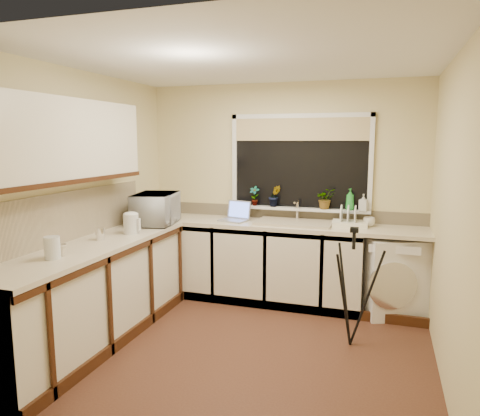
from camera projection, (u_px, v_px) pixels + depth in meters
The scene contains 33 objects.
floor at pixel (243, 346), 3.96m from camera, with size 3.20×3.20×0.00m, color #573022.
ceiling at pixel (244, 59), 3.59m from camera, with size 3.20×3.20×0.00m, color white.
wall_back at pixel (283, 191), 5.19m from camera, with size 3.20×3.20×0.00m, color beige.
wall_front at pixel (158, 251), 2.37m from camera, with size 3.20×3.20×0.00m, color beige.
wall_left at pixel (84, 202), 4.27m from camera, with size 3.00×3.00×0.00m, color beige.
wall_right at pixel (451, 220), 3.29m from camera, with size 3.00×3.00×0.00m, color beige.
base_cabinet_back at pixel (248, 261), 5.12m from camera, with size 2.55×0.60×0.86m, color silver.
base_cabinet_left at pixel (95, 295), 4.01m from camera, with size 0.54×2.40×0.86m, color silver.
worktop_back at pixel (276, 225), 4.96m from camera, with size 3.20×0.60×0.04m, color beige.
worktop_left at pixel (93, 246), 3.94m from camera, with size 0.60×2.40×0.04m, color beige.
upper_cabinet at pixel (62, 141), 3.71m from camera, with size 0.28×1.90×0.70m, color silver.
splashback_left at pixel (64, 217), 4.00m from camera, with size 0.02×2.40×0.45m, color beige.
splashback_back at pixel (282, 213), 5.21m from camera, with size 3.20×0.02×0.14m, color beige.
window_glass at pixel (300, 163), 5.06m from camera, with size 1.50×0.02×1.00m, color black.
window_blind at pixel (300, 129), 4.98m from camera, with size 1.50×0.02×0.25m, color tan.
windowsill at pixel (298, 209), 5.09m from camera, with size 1.60×0.14×0.03m, color white.
sink at pixel (294, 223), 4.89m from camera, with size 0.82×0.46×0.03m, color tan.
faucet at pixel (297, 211), 5.04m from camera, with size 0.03×0.03×0.24m, color silver.
washing_machine at pixel (392, 275), 4.66m from camera, with size 0.58×0.56×0.82m, color white.
laptop at pixel (236, 215), 5.09m from camera, with size 0.35×0.32×0.22m.
kettle at pixel (131, 224), 4.37m from camera, with size 0.15×0.15×0.19m, color silver.
dish_rack at pixel (350, 224), 4.74m from camera, with size 0.36×0.27×0.05m, color white.
tripod at pixel (352, 287), 3.92m from camera, with size 0.52×0.52×1.06m, color black, non-canonical shape.
glass_jug at pixel (52, 248), 3.44m from camera, with size 0.12×0.12×0.18m, color silver.
steel_jar at pixel (100, 234), 4.10m from camera, with size 0.08×0.08×0.12m, color silver.
microwave at pixel (156, 209), 4.88m from camera, with size 0.60×0.41×0.33m, color white.
plant_a at pixel (254, 196), 5.21m from camera, with size 0.12×0.08×0.23m, color #999999.
plant_b at pixel (275, 196), 5.12m from camera, with size 0.14×0.11×0.25m, color #999999.
plant_d at pixel (325, 199), 4.95m from camera, with size 0.21×0.18×0.23m, color #999999.
soap_bottle_green at pixel (350, 199), 4.87m from camera, with size 0.09×0.09×0.24m, color green.
soap_bottle_clear at pixel (363, 202), 4.82m from camera, with size 0.08×0.08×0.18m, color #999999.
cup_back at pixel (369, 222), 4.74m from camera, with size 0.12×0.12×0.10m, color silver.
cup_left at pixel (61, 250), 3.53m from camera, with size 0.10×0.10×0.09m, color beige.
Camera 1 is at (1.13, -3.56, 1.81)m, focal length 33.49 mm.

